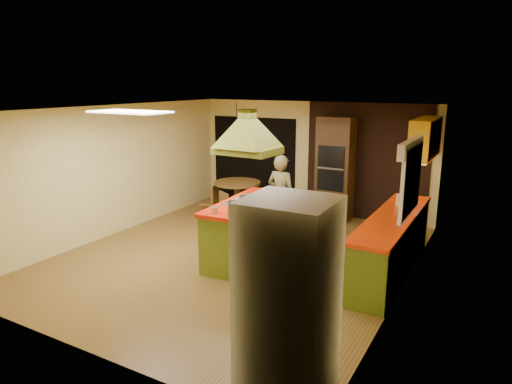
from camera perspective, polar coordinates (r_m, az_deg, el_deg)
The scene contains 21 objects.
ground at distance 7.93m, azimuth -2.40°, elevation -8.01°, with size 6.50×6.50×0.00m, color brown.
room_walls at distance 7.56m, azimuth -2.49°, elevation 0.84°, with size 5.50×6.50×6.50m.
ceiling_plane at distance 7.38m, azimuth -2.59°, elevation 10.34°, with size 6.50×6.50×0.00m, color silver.
brick_panel at distance 9.99m, azimuth 13.57°, elevation 3.62°, with size 2.64×0.03×2.50m, color #381E14.
nook_opening at distance 11.07m, azimuth -0.30°, elevation 3.90°, with size 2.20×0.03×2.10m, color black.
right_counter at distance 7.43m, azimuth 16.54°, elevation -6.29°, with size 0.62×3.05×0.92m.
upper_cabinets at distance 8.62m, azimuth 20.42°, elevation 6.31°, with size 0.34×1.40×0.70m, color yellow.
window_right at distance 6.87m, azimuth 18.89°, elevation 3.25°, with size 0.12×1.35×1.06m.
fluor_panel at distance 7.12m, azimuth -15.49°, elevation 9.63°, with size 1.20×0.60×0.03m, color white.
kitchen_island at distance 7.66m, azimuth -1.02°, elevation -4.76°, with size 0.94×2.05×1.01m.
range_hood at distance 7.30m, azimuth -1.08°, elevation 8.37°, with size 1.00×0.74×0.79m.
man at distance 8.75m, azimuth 3.15°, elevation -0.47°, with size 0.58×0.38×1.59m, color brown.
refrigerator at distance 4.30m, azimuth 4.04°, elevation -13.44°, with size 0.80×0.75×1.93m, color silver.
wall_oven at distance 9.92m, azimuth 9.89°, elevation 2.90°, with size 0.74×0.61×2.22m.
dining_table at distance 10.14m, azimuth -2.34°, elevation 0.04°, with size 1.03×1.03×0.77m.
chair_left at distance 10.49m, azimuth -5.87°, elevation -0.79°, with size 0.35×0.35×0.64m, color brown, non-canonical shape.
chair_near at distance 9.53m, azimuth -3.09°, elevation -2.01°, with size 0.39×0.39×0.71m, color brown, non-canonical shape.
pendant_lamp at distance 9.91m, azimuth -2.41°, elevation 7.70°, with size 0.33×0.33×0.21m, color #FF9E3F.
canister_large at distance 8.33m, azimuth 18.20°, elevation -0.18°, with size 0.15×0.15×0.22m, color #F8EBC7.
canister_medium at distance 7.92m, azimuth 17.57°, elevation -0.96°, with size 0.13×0.13×0.19m, color beige.
canister_small at distance 7.98m, azimuth 17.65°, elevation -0.91°, with size 0.13×0.13×0.18m, color beige.
Camera 1 is at (3.88, -6.26, 2.92)m, focal length 32.00 mm.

